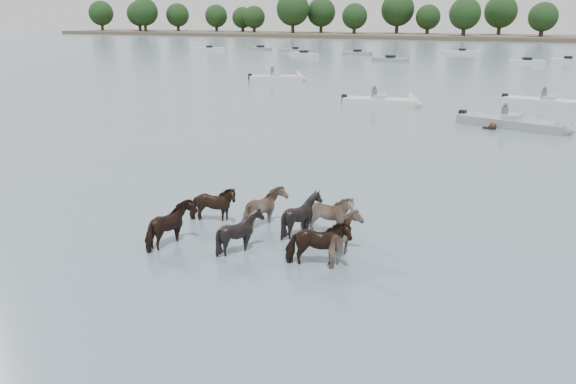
% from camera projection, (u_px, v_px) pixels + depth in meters
% --- Properties ---
extents(ground, '(400.00, 400.00, 0.00)m').
position_uv_depth(ground, '(283.00, 252.00, 14.60)').
color(ground, slate).
rests_on(ground, ground).
extents(shoreline, '(160.00, 30.00, 1.00)m').
position_uv_depth(shoreline, '(294.00, 34.00, 172.54)').
color(shoreline, '#4C4233').
rests_on(shoreline, ground).
extents(pony_herd, '(6.08, 3.92, 1.32)m').
position_uv_depth(pony_herd, '(272.00, 225.00, 15.12)').
color(pony_herd, black).
rests_on(pony_herd, ground).
extents(swimming_pony, '(0.72, 0.44, 0.44)m').
position_uv_depth(swimming_pony, '(491.00, 127.00, 30.39)').
color(swimming_pony, black).
rests_on(swimming_pony, ground).
extents(motorboat_a, '(5.56, 2.37, 1.92)m').
position_uv_depth(motorboat_a, '(391.00, 103.00, 38.26)').
color(motorboat_a, silver).
rests_on(motorboat_a, ground).
extents(motorboat_b, '(6.34, 3.25, 1.92)m').
position_uv_depth(motorboat_b, '(526.00, 125.00, 30.34)').
color(motorboat_b, gray).
rests_on(motorboat_b, ground).
extents(motorboat_c, '(6.53, 2.70, 1.92)m').
position_uv_depth(motorboat_c, '(563.00, 104.00, 37.51)').
color(motorboat_c, silver).
rests_on(motorboat_c, ground).
extents(motorboat_f, '(5.47, 3.72, 1.92)m').
position_uv_depth(motorboat_f, '(284.00, 78.00, 53.19)').
color(motorboat_f, silver).
rests_on(motorboat_f, ground).
extents(distant_flotilla, '(108.21, 23.68, 0.93)m').
position_uv_depth(distant_flotilla, '(518.00, 58.00, 78.64)').
color(distant_flotilla, silver).
rests_on(distant_flotilla, ground).
extents(treeline, '(149.34, 22.08, 12.58)m').
position_uv_depth(treeline, '(289.00, 13.00, 170.70)').
color(treeline, '#382619').
rests_on(treeline, ground).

